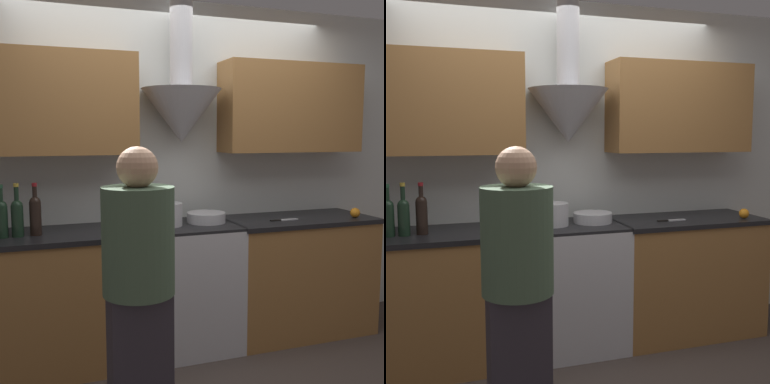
% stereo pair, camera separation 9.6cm
% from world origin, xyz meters
% --- Properties ---
extents(ground_plane, '(12.00, 12.00, 0.00)m').
position_xyz_m(ground_plane, '(0.00, 0.00, 0.00)').
color(ground_plane, '#423833').
extents(wall_back, '(8.40, 0.60, 2.60)m').
position_xyz_m(wall_back, '(-0.00, 0.61, 1.47)').
color(wall_back, silver).
rests_on(wall_back, ground_plane).
extents(counter_left, '(1.20, 0.62, 0.94)m').
position_xyz_m(counter_left, '(-0.94, 0.34, 0.47)').
color(counter_left, '#9E6B38').
rests_on(counter_left, ground_plane).
extents(counter_right, '(1.19, 0.62, 0.94)m').
position_xyz_m(counter_right, '(0.93, 0.34, 0.47)').
color(counter_right, '#9E6B38').
rests_on(counter_right, ground_plane).
extents(stove_range, '(0.70, 0.60, 0.94)m').
position_xyz_m(stove_range, '(0.00, 0.35, 0.47)').
color(stove_range, silver).
rests_on(stove_range, ground_plane).
extents(wine_bottle_2, '(0.08, 0.08, 0.34)m').
position_xyz_m(wine_bottle_2, '(-1.26, 0.30, 1.07)').
color(wine_bottle_2, black).
rests_on(wine_bottle_2, counter_left).
extents(wine_bottle_3, '(0.08, 0.08, 0.35)m').
position_xyz_m(wine_bottle_3, '(-1.17, 0.30, 1.07)').
color(wine_bottle_3, black).
rests_on(wine_bottle_3, counter_left).
extents(wine_bottle_4, '(0.08, 0.08, 0.34)m').
position_xyz_m(wine_bottle_4, '(-1.06, 0.31, 1.08)').
color(wine_bottle_4, black).
rests_on(wine_bottle_4, counter_left).
extents(stock_pot, '(0.22, 0.22, 0.17)m').
position_xyz_m(stock_pot, '(-0.16, 0.34, 1.02)').
color(stock_pot, silver).
rests_on(stock_pot, stove_range).
extents(mixing_bowl, '(0.29, 0.29, 0.08)m').
position_xyz_m(mixing_bowl, '(0.16, 0.37, 0.97)').
color(mixing_bowl, silver).
rests_on(mixing_bowl, stove_range).
extents(orange_fruit, '(0.08, 0.08, 0.08)m').
position_xyz_m(orange_fruit, '(1.35, 0.18, 0.97)').
color(orange_fruit, orange).
rests_on(orange_fruit, counter_right).
extents(chefs_knife, '(0.23, 0.04, 0.01)m').
position_xyz_m(chefs_knife, '(0.75, 0.25, 0.94)').
color(chefs_knife, silver).
rests_on(chefs_knife, counter_right).
extents(person_foreground_left, '(0.34, 0.34, 1.54)m').
position_xyz_m(person_foreground_left, '(-0.63, -0.80, 0.84)').
color(person_foreground_left, '#38333D').
rests_on(person_foreground_left, ground_plane).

